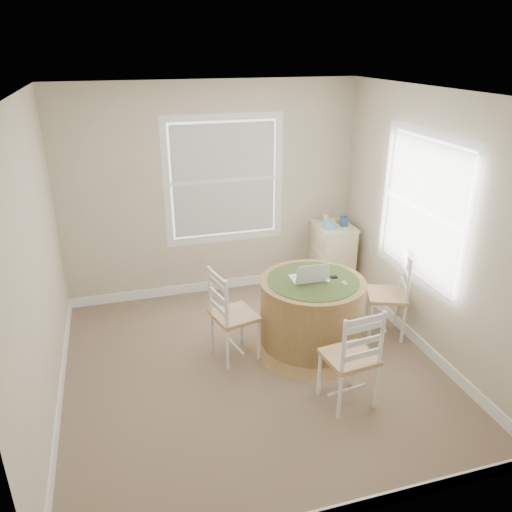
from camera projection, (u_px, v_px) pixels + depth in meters
name	position (u px, v px, depth m)	size (l,w,h in m)	color
room	(265.00, 238.00, 4.61)	(3.64, 3.64, 2.64)	#816952
round_table	(311.00, 311.00, 5.15)	(1.25, 1.25, 0.77)	#9B7C45
chair_left	(234.00, 315.00, 4.95)	(0.42, 0.40, 0.95)	white
chair_near	(349.00, 356.00, 4.30)	(0.42, 0.40, 0.95)	white
chair_right	(386.00, 294.00, 5.36)	(0.42, 0.40, 0.95)	white
laptop	(309.00, 277.00, 5.00)	(0.35, 0.31, 0.23)	white
mouse	(327.00, 280.00, 4.99)	(0.06, 0.10, 0.03)	white
phone	(344.00, 283.00, 4.95)	(0.04, 0.09, 0.02)	#B7BABF
keys	(334.00, 277.00, 5.06)	(0.06, 0.05, 0.03)	black
corner_chest	(331.00, 255.00, 6.51)	(0.50, 0.64, 0.83)	beige
tissue_box	(329.00, 225.00, 6.20)	(0.12, 0.12, 0.10)	#5FAED9
box_yellow	(334.00, 220.00, 6.42)	(0.15, 0.10, 0.06)	gold
box_blue	(345.00, 221.00, 6.29)	(0.08, 0.08, 0.12)	#2F4B8F
cup_cream	(325.00, 218.00, 6.44)	(0.07, 0.07, 0.09)	beige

